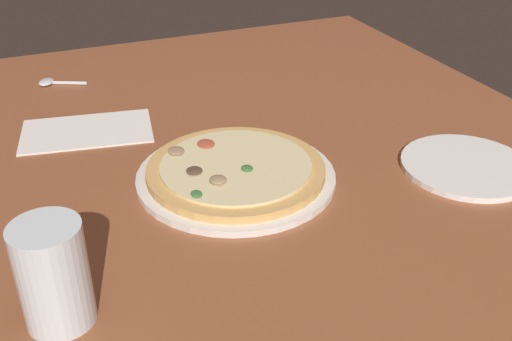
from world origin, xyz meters
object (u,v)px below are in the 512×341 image
Objects in this scene: paper_menu at (87,131)px; side_plate at (467,166)px; pizza_main at (236,172)px; spoon at (52,82)px; water_glass at (55,281)px.

side_plate is at bearing 65.10° from paper_menu.
paper_menu is (-24.14, -17.42, -1.05)cm from pizza_main.
spoon is at bearing -157.08° from pizza_main.
pizza_main is 34.63cm from side_plate.
pizza_main is 1.48× the size of side_plate.
water_glass is at bearing -2.84° from paper_menu.
pizza_main is 29.79cm from paper_menu.
water_glass is (19.53, -26.97, 3.89)cm from pizza_main.
water_glass is at bearing -54.09° from pizza_main.
water_glass reaches higher than pizza_main.
paper_menu is at bearing 167.67° from water_glass.
side_plate is 2.02× the size of spoon.
water_glass is 0.55× the size of paper_menu.
side_plate is 79.27cm from spoon.
side_plate is 61.14cm from paper_menu.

